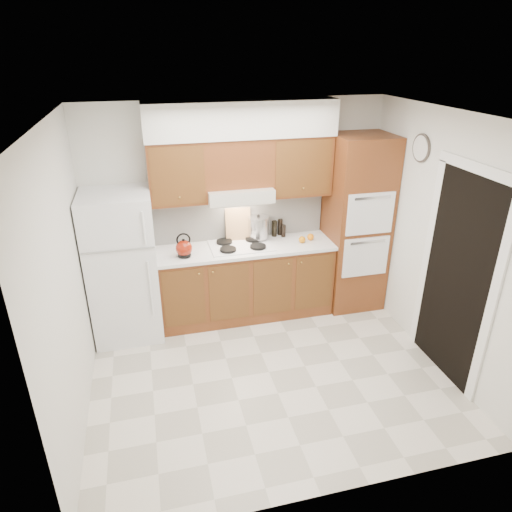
{
  "coord_description": "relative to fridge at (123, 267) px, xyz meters",
  "views": [
    {
      "loc": [
        -1.07,
        -3.7,
        3.13
      ],
      "look_at": [
        -0.03,
        0.45,
        1.15
      ],
      "focal_mm": 32.0,
      "sensor_mm": 36.0,
      "label": 1
    }
  ],
  "objects": [
    {
      "name": "cutting_board",
      "position": [
        1.39,
        0.28,
        0.28
      ],
      "size": [
        0.31,
        0.13,
        0.4
      ],
      "primitive_type": "cube",
      "rotation": [
        -0.21,
        0.0,
        -0.08
      ],
      "color": "tan",
      "rests_on": "countertop"
    },
    {
      "name": "ceiling",
      "position": [
        1.41,
        -1.14,
        1.74
      ],
      "size": [
        3.6,
        3.6,
        0.0
      ],
      "primitive_type": "plane",
      "color": "white",
      "rests_on": "wall_back"
    },
    {
      "name": "wall_left",
      "position": [
        -0.4,
        -1.14,
        0.44
      ],
      "size": [
        0.02,
        3.0,
        2.6
      ],
      "primitive_type": "cube",
      "color": "silver",
      "rests_on": "floor"
    },
    {
      "name": "upper_cab_right",
      "position": [
        2.12,
        0.19,
        0.99
      ],
      "size": [
        0.73,
        0.33,
        0.7
      ],
      "primitive_type": "cube",
      "color": "brown",
      "rests_on": "wall_back"
    },
    {
      "name": "base_cabinets",
      "position": [
        1.43,
        0.06,
        -0.41
      ],
      "size": [
        2.11,
        0.6,
        0.9
      ],
      "primitive_type": "cube",
      "color": "brown",
      "rests_on": "floor"
    },
    {
      "name": "soffit",
      "position": [
        1.43,
        0.18,
        1.54
      ],
      "size": [
        2.13,
        0.36,
        0.4
      ],
      "primitive_type": "cube",
      "color": "silver",
      "rests_on": "wall_back"
    },
    {
      "name": "range_hood",
      "position": [
        1.38,
        0.13,
        0.71
      ],
      "size": [
        0.75,
        0.45,
        0.15
      ],
      "primitive_type": "cube",
      "color": "silver",
      "rests_on": "wall_back"
    },
    {
      "name": "kettle",
      "position": [
        0.69,
        -0.07,
        0.18
      ],
      "size": [
        0.25,
        0.25,
        0.19
      ],
      "primitive_type": "sphere",
      "rotation": [
        0.0,
        0.0,
        -0.38
      ],
      "color": "maroon",
      "rests_on": "countertop"
    },
    {
      "name": "fridge",
      "position": [
        0.0,
        0.0,
        0.0
      ],
      "size": [
        0.75,
        0.72,
        1.72
      ],
      "primitive_type": "cube",
      "color": "white",
      "rests_on": "floor"
    },
    {
      "name": "condiment_a",
      "position": [
        1.94,
        0.31,
        0.18
      ],
      "size": [
        0.06,
        0.06,
        0.21
      ],
      "primitive_type": "cylinder",
      "rotation": [
        0.0,
        0.0,
        -0.07
      ],
      "color": "black",
      "rests_on": "countertop"
    },
    {
      "name": "orange_far",
      "position": [
        2.12,
        -0.01,
        0.12
      ],
      "size": [
        0.09,
        0.09,
        0.08
      ],
      "primitive_type": "sphere",
      "rotation": [
        0.0,
        0.0,
        -0.11
      ],
      "color": "orange",
      "rests_on": "countertop"
    },
    {
      "name": "upper_cab_over_hood",
      "position": [
        1.38,
        0.19,
        1.06
      ],
      "size": [
        0.75,
        0.33,
        0.55
      ],
      "primitive_type": "cube",
      "color": "brown",
      "rests_on": "range_hood"
    },
    {
      "name": "wall_right",
      "position": [
        3.21,
        -1.14,
        0.44
      ],
      "size": [
        0.02,
        3.0,
        2.6
      ],
      "primitive_type": "cube",
      "color": "silver",
      "rests_on": "floor"
    },
    {
      "name": "cooktop",
      "position": [
        1.38,
        0.07,
        0.09
      ],
      "size": [
        0.74,
        0.5,
        0.01
      ],
      "primitive_type": "cube",
      "color": "white",
      "rests_on": "countertop"
    },
    {
      "name": "upper_cab_left",
      "position": [
        0.69,
        0.19,
        0.99
      ],
      "size": [
        0.63,
        0.33,
        0.7
      ],
      "primitive_type": "cube",
      "color": "brown",
      "rests_on": "wall_back"
    },
    {
      "name": "wall_back",
      "position": [
        1.41,
        0.36,
        0.44
      ],
      "size": [
        3.6,
        0.02,
        2.6
      ],
      "primitive_type": "cube",
      "color": "silver",
      "rests_on": "floor"
    },
    {
      "name": "condiment_b",
      "position": [
        1.86,
        0.28,
        0.18
      ],
      "size": [
        0.08,
        0.08,
        0.2
      ],
      "primitive_type": "cylinder",
      "rotation": [
        0.0,
        0.0,
        0.23
      ],
      "color": "black",
      "rests_on": "countertop"
    },
    {
      "name": "doorway",
      "position": [
        3.19,
        -1.49,
        0.19
      ],
      "size": [
        0.02,
        0.9,
        2.1
      ],
      "primitive_type": "cube",
      "color": "black",
      "rests_on": "floor"
    },
    {
      "name": "floor",
      "position": [
        1.41,
        -1.14,
        -0.86
      ],
      "size": [
        3.6,
        3.6,
        0.0
      ],
      "primitive_type": "plane",
      "color": "beige",
      "rests_on": "ground"
    },
    {
      "name": "condiment_c",
      "position": [
        1.96,
        0.23,
        0.16
      ],
      "size": [
        0.07,
        0.07,
        0.16
      ],
      "primitive_type": "cylinder",
      "rotation": [
        0.0,
        0.0,
        -0.27
      ],
      "color": "black",
      "rests_on": "countertop"
    },
    {
      "name": "orange_near",
      "position": [
        2.25,
        0.04,
        0.12
      ],
      "size": [
        0.1,
        0.1,
        0.08
      ],
      "primitive_type": "sphere",
      "rotation": [
        0.0,
        0.0,
        0.31
      ],
      "color": "orange",
      "rests_on": "countertop"
    },
    {
      "name": "countertop",
      "position": [
        1.43,
        0.05,
        0.06
      ],
      "size": [
        2.13,
        0.62,
        0.04
      ],
      "primitive_type": "cube",
      "color": "white",
      "rests_on": "base_cabinets"
    },
    {
      "name": "stock_pot",
      "position": [
        1.63,
        0.22,
        0.24
      ],
      "size": [
        0.28,
        0.28,
        0.26
      ],
      "primitive_type": "cylinder",
      "rotation": [
        0.0,
        0.0,
        -0.11
      ],
      "color": "#B9B8BD",
      "rests_on": "cooktop"
    },
    {
      "name": "oven_cabinet",
      "position": [
        2.85,
        0.03,
        0.24
      ],
      "size": [
        0.7,
        0.65,
        2.2
      ],
      "primitive_type": "cube",
      "color": "brown",
      "rests_on": "floor"
    },
    {
      "name": "wall_clock",
      "position": [
        3.19,
        -0.59,
        1.29
      ],
      "size": [
        0.02,
        0.3,
        0.3
      ],
      "primitive_type": "cylinder",
      "rotation": [
        0.0,
        1.57,
        0.0
      ],
      "color": "#3F3833",
      "rests_on": "wall_right"
    },
    {
      "name": "backsplash",
      "position": [
        1.43,
        0.34,
        0.36
      ],
      "size": [
        2.11,
        0.03,
        0.56
      ],
      "primitive_type": "cube",
      "color": "white",
      "rests_on": "countertop"
    }
  ]
}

